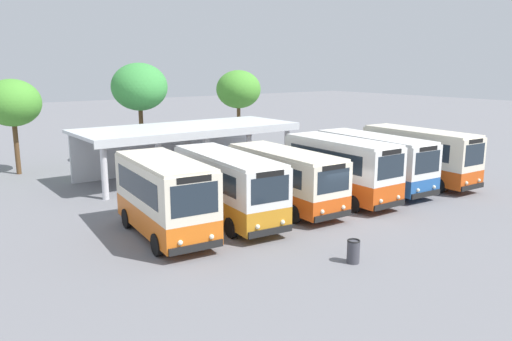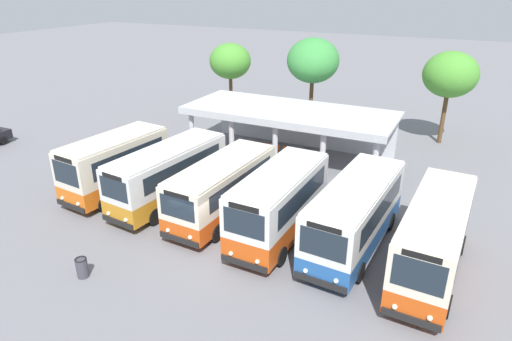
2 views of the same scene
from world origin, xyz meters
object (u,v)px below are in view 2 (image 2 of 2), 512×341
waiting_chair_second_from_end (276,149)px  waiting_chair_fourth_seat (294,153)px  city_bus_second_in_row (169,173)px  city_bus_far_end_green (434,237)px  city_bus_fourth_amber (279,202)px  waiting_chair_end_by_column (267,148)px  litter_bin_apron (82,268)px  city_bus_fifth_blue (355,213)px  city_bus_nearest_orange (115,163)px  waiting_chair_middle_seat (285,151)px  city_bus_middle_cream (222,187)px

waiting_chair_second_from_end → waiting_chair_fourth_seat: bearing=-0.1°
city_bus_second_in_row → city_bus_far_end_green: (13.84, -0.65, 0.09)m
city_bus_fourth_amber → waiting_chair_end_by_column: city_bus_fourth_amber is taller
waiting_chair_fourth_seat → litter_bin_apron: (-3.01, -16.31, -0.07)m
waiting_chair_end_by_column → waiting_chair_second_from_end: size_ratio=1.00×
waiting_chair_end_by_column → city_bus_fourth_amber: bearing=-61.9°
city_bus_fourth_amber → waiting_chair_fourth_seat: 10.25m
city_bus_second_in_row → city_bus_far_end_green: city_bus_far_end_green is taller
waiting_chair_second_from_end → waiting_chair_fourth_seat: same height
city_bus_fifth_blue → litter_bin_apron: city_bus_fifth_blue is taller
city_bus_nearest_orange → waiting_chair_second_from_end: bearing=57.8°
waiting_chair_fourth_seat → city_bus_fifth_blue: bearing=-54.0°
city_bus_second_in_row → waiting_chair_fourth_seat: bearing=66.8°
waiting_chair_end_by_column → waiting_chair_fourth_seat: (2.08, 0.06, 0.00)m
city_bus_fifth_blue → city_bus_second_in_row: bearing=-179.7°
city_bus_fifth_blue → waiting_chair_middle_seat: size_ratio=9.38×
city_bus_fifth_blue → waiting_chair_middle_seat: city_bus_fifth_blue is taller
city_bus_fifth_blue → litter_bin_apron: (-9.54, -7.33, -1.33)m
city_bus_middle_cream → waiting_chair_end_by_column: size_ratio=8.81×
city_bus_nearest_orange → waiting_chair_middle_seat: bearing=54.9°
city_bus_nearest_orange → waiting_chair_fourth_seat: (7.32, 9.41, -1.35)m
city_bus_second_in_row → city_bus_middle_cream: city_bus_second_in_row is taller
city_bus_fourth_amber → waiting_chair_second_from_end: city_bus_fourth_amber is taller
waiting_chair_middle_seat → city_bus_second_in_row: bearing=-109.3°
city_bus_second_in_row → city_bus_fourth_amber: 6.96m
city_bus_middle_cream → waiting_chair_middle_seat: (-0.30, 9.09, -1.16)m
waiting_chair_fourth_seat → litter_bin_apron: 16.58m
city_bus_second_in_row → city_bus_middle_cream: size_ratio=1.04×
city_bus_middle_cream → waiting_chair_middle_seat: 9.17m
city_bus_nearest_orange → city_bus_far_end_green: bearing=-0.9°
city_bus_nearest_orange → waiting_chair_middle_seat: size_ratio=7.79×
waiting_chair_end_by_column → city_bus_second_in_row: bearing=-101.2°
city_bus_far_end_green → litter_bin_apron: (-13.00, -6.63, -1.41)m
city_bus_nearest_orange → city_bus_second_in_row: size_ratio=0.85×
city_bus_nearest_orange → litter_bin_apron: size_ratio=7.45×
city_bus_nearest_orange → waiting_chair_second_from_end: 11.21m
city_bus_fifth_blue → waiting_chair_end_by_column: bearing=134.0°
city_bus_nearest_orange → city_bus_fifth_blue: 13.85m
city_bus_middle_cream → waiting_chair_second_from_end: 9.22m
waiting_chair_middle_seat → waiting_chair_fourth_seat: bearing=0.1°
city_bus_second_in_row → city_bus_fourth_amber: (6.92, -0.66, 0.10)m
city_bus_fifth_blue → city_bus_far_end_green: (3.46, -0.70, 0.07)m
waiting_chair_end_by_column → city_bus_nearest_orange: bearing=-119.3°
waiting_chair_fourth_seat → waiting_chair_second_from_end: bearing=179.9°
waiting_chair_middle_seat → waiting_chair_fourth_seat: (0.69, 0.00, 0.00)m
city_bus_nearest_orange → waiting_chair_second_from_end: (5.93, 9.41, -1.35)m
waiting_chair_second_from_end → waiting_chair_end_by_column: bearing=-174.7°
city_bus_far_end_green → city_bus_middle_cream: bearing=176.8°
waiting_chair_end_by_column → litter_bin_apron: bearing=-93.3°
city_bus_nearest_orange → city_bus_second_in_row: bearing=6.4°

